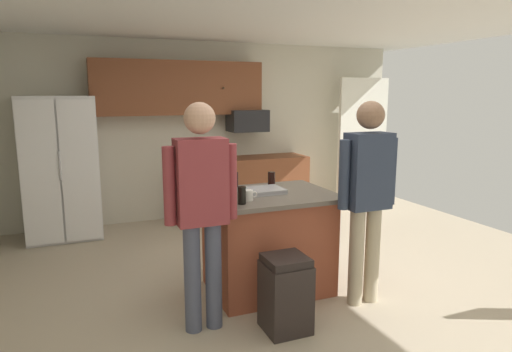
# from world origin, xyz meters

# --- Properties ---
(floor) EXTENTS (7.04, 7.04, 0.00)m
(floor) POSITION_xyz_m (0.00, 0.00, 0.00)
(floor) COLOR #B7A88E
(floor) RESTS_ON ground
(ceiling) EXTENTS (7.04, 7.04, 0.00)m
(ceiling) POSITION_xyz_m (0.00, 0.00, 2.60)
(ceiling) COLOR white
(back_wall) EXTENTS (6.40, 0.10, 2.60)m
(back_wall) POSITION_xyz_m (0.00, 2.80, 1.30)
(back_wall) COLOR beige
(back_wall) RESTS_ON ground
(french_door_window_panel) EXTENTS (0.90, 0.06, 2.00)m
(french_door_window_panel) POSITION_xyz_m (2.60, 2.40, 1.10)
(french_door_window_panel) COLOR white
(french_door_window_panel) RESTS_ON ground
(cabinet_run_upper) EXTENTS (2.40, 0.38, 0.75)m
(cabinet_run_upper) POSITION_xyz_m (-0.40, 2.60, 1.93)
(cabinet_run_upper) COLOR brown
(cabinet_run_lower) EXTENTS (1.80, 0.63, 0.90)m
(cabinet_run_lower) POSITION_xyz_m (0.60, 2.48, 0.45)
(cabinet_run_lower) COLOR brown
(cabinet_run_lower) RESTS_ON ground
(refrigerator) EXTENTS (0.90, 0.76, 1.82)m
(refrigerator) POSITION_xyz_m (-2.00, 2.38, 0.91)
(refrigerator) COLOR white
(refrigerator) RESTS_ON ground
(microwave_over_range) EXTENTS (0.56, 0.40, 0.32)m
(microwave_over_range) POSITION_xyz_m (0.60, 2.50, 1.45)
(microwave_over_range) COLOR black
(kitchen_island) EXTENTS (1.20, 0.94, 0.94)m
(kitchen_island) POSITION_xyz_m (-0.19, -0.08, 0.47)
(kitchen_island) COLOR #9E4C33
(kitchen_island) RESTS_ON ground
(person_guest_left) EXTENTS (0.57, 0.24, 1.79)m
(person_guest_left) POSITION_xyz_m (-0.96, -0.56, 1.04)
(person_guest_left) COLOR #4C5166
(person_guest_left) RESTS_ON ground
(person_guest_by_door) EXTENTS (0.57, 0.24, 1.79)m
(person_guest_by_door) POSITION_xyz_m (0.49, -0.66, 1.04)
(person_guest_by_door) COLOR tan
(person_guest_by_door) RESTS_ON ground
(mug_blue_stoneware) EXTENTS (0.13, 0.08, 0.09)m
(mug_blue_stoneware) POSITION_xyz_m (-0.46, -0.27, 0.98)
(mug_blue_stoneware) COLOR white
(mug_blue_stoneware) RESTS_ON kitchen_island
(glass_pilsner) EXTENTS (0.07, 0.07, 0.15)m
(glass_pilsner) POSITION_xyz_m (-0.56, -0.37, 1.01)
(glass_pilsner) COLOR black
(glass_pilsner) RESTS_ON kitchen_island
(glass_stout_tall) EXTENTS (0.07, 0.07, 0.16)m
(glass_stout_tall) POSITION_xyz_m (-0.41, 0.23, 1.02)
(glass_stout_tall) COLOR black
(glass_stout_tall) RESTS_ON kitchen_island
(glass_dark_ale) EXTENTS (0.07, 0.07, 0.14)m
(glass_dark_ale) POSITION_xyz_m (-0.02, 0.23, 1.01)
(glass_dark_ale) COLOR black
(glass_dark_ale) RESTS_ON kitchen_island
(serving_tray) EXTENTS (0.44, 0.30, 0.04)m
(serving_tray) POSITION_xyz_m (-0.26, -0.04, 0.96)
(serving_tray) COLOR #B7B7BC
(serving_tray) RESTS_ON kitchen_island
(trash_bin) EXTENTS (0.34, 0.34, 0.61)m
(trash_bin) POSITION_xyz_m (-0.37, -0.83, 0.30)
(trash_bin) COLOR black
(trash_bin) RESTS_ON ground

